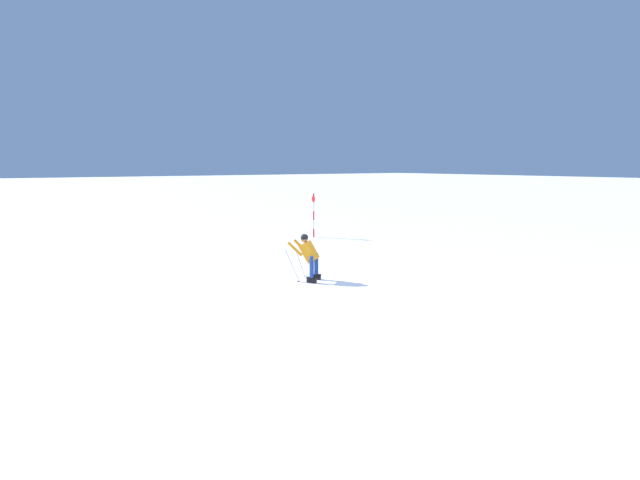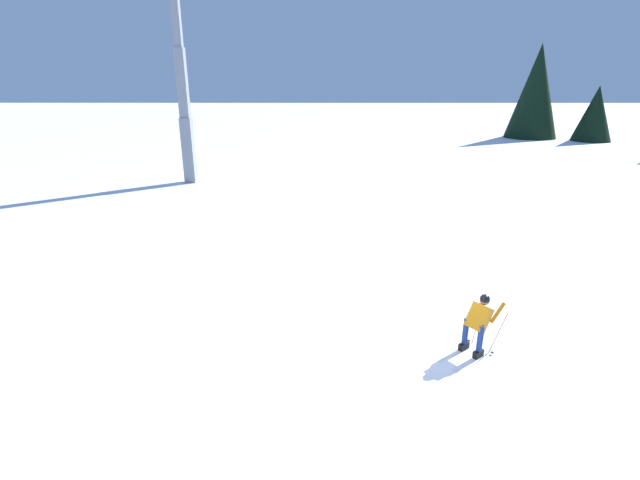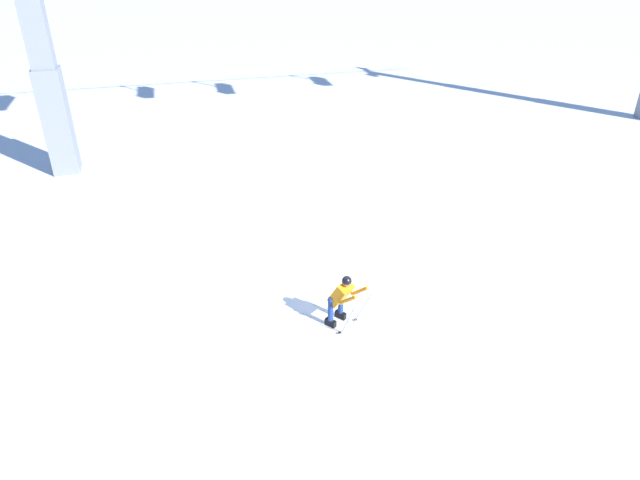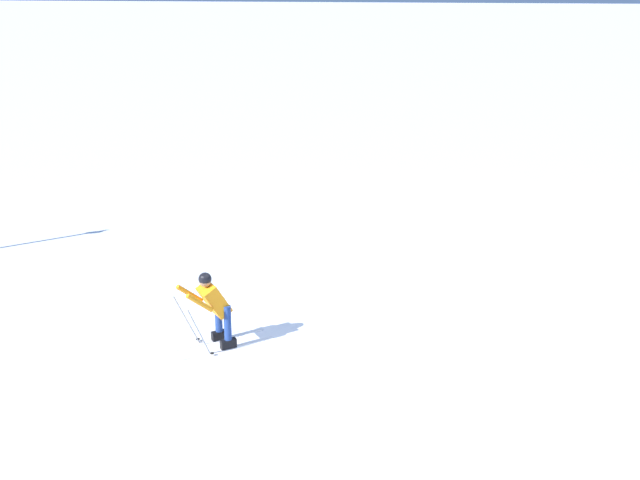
% 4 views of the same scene
% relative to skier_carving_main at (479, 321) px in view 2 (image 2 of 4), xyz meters
% --- Properties ---
extents(ground_plane, '(260.00, 260.00, 0.00)m').
position_rel_skier_carving_main_xyz_m(ground_plane, '(-0.14, 1.22, -0.80)').
color(ground_plane, white).
extents(skier_carving_main, '(1.45, 1.69, 1.54)m').
position_rel_skier_carving_main_xyz_m(skier_carving_main, '(0.00, 0.00, 0.00)').
color(skier_carving_main, white).
rests_on(skier_carving_main, ground_plane).
extents(lift_tower_far, '(0.65, 2.37, 12.20)m').
position_rel_skier_carving_main_xyz_m(lift_tower_far, '(18.82, 11.75, 4.33)').
color(lift_tower_far, gray).
rests_on(lift_tower_far, ground_plane).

